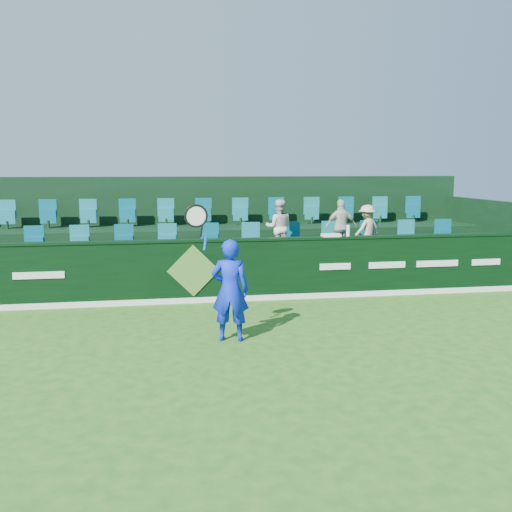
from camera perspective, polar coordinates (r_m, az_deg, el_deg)
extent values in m
plane|color=#236317|center=(8.46, -4.62, -10.82)|extent=(60.00, 60.00, 0.00)
cube|color=black|center=(12.16, -6.32, -1.61)|extent=(16.00, 0.20, 1.30)
cube|color=black|center=(12.06, -6.37, 1.54)|extent=(16.00, 0.24, 0.05)
cube|color=white|center=(12.17, -6.24, -4.44)|extent=(16.00, 0.02, 0.12)
cube|color=#50822F|center=(12.04, -6.29, -1.48)|extent=(1.10, 0.02, 1.10)
cube|color=white|center=(12.27, -20.91, -1.82)|extent=(1.00, 0.01, 0.14)
cube|color=white|center=(12.60, 7.93, -1.05)|extent=(0.70, 0.01, 0.14)
cube|color=white|center=(13.01, 12.98, -0.88)|extent=(0.85, 0.01, 0.14)
cube|color=white|center=(13.51, 17.68, -0.72)|extent=(1.00, 0.01, 0.14)
cube|color=white|center=(14.10, 22.02, -0.56)|extent=(0.70, 0.01, 0.14)
cube|color=black|center=(13.29, -6.58, -1.82)|extent=(16.00, 2.00, 0.80)
cube|color=black|center=(15.12, -6.99, 0.42)|extent=(16.00, 1.80, 1.30)
cube|color=black|center=(16.03, -7.20, 3.23)|extent=(16.00, 0.20, 2.60)
cube|color=black|center=(16.47, 21.82, 1.77)|extent=(0.20, 4.00, 2.00)
cube|color=#17717E|center=(13.57, -6.72, 1.39)|extent=(13.50, 0.50, 0.60)
cube|color=#17717E|center=(15.31, -7.11, 4.10)|extent=(13.50, 0.50, 0.60)
imported|color=#0C25D6|center=(9.39, -2.61, -3.44)|extent=(0.69, 0.53, 1.69)
cylinder|color=#143FBF|center=(9.12, -5.10, 1.27)|extent=(0.08, 0.04, 0.22)
cylinder|color=black|center=(9.09, -5.49, 2.51)|extent=(0.06, 0.03, 0.20)
torus|color=black|center=(9.06, -6.02, 4.01)|extent=(0.43, 0.04, 0.43)
cylinder|color=silver|center=(9.06, -6.02, 4.01)|extent=(0.35, 0.01, 0.35)
imported|color=silver|center=(13.42, 2.30, 2.89)|extent=(0.73, 0.62, 1.31)
imported|color=beige|center=(13.82, 8.50, 2.94)|extent=(0.77, 0.34, 1.30)
imported|color=#C1B388|center=(14.04, 11.04, 2.68)|extent=(0.86, 0.70, 1.16)
cube|color=white|center=(12.59, 7.50, 2.08)|extent=(0.40, 0.26, 0.06)
cylinder|color=white|center=(12.69, 9.19, 2.52)|extent=(0.08, 0.08, 0.25)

